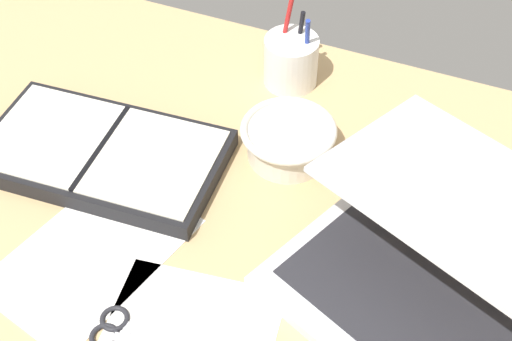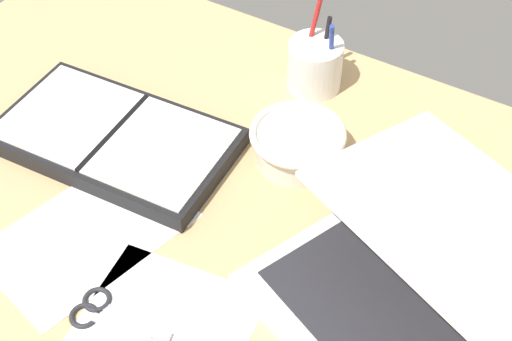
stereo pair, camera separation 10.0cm
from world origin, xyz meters
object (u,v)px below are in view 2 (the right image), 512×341
Objects in this scene: bowl at (297,143)px; scissors at (101,313)px; pen_cup at (315,65)px; laptop at (408,289)px; planner at (115,139)px.

scissors is at bearing -102.23° from bowl.
scissors is (-2.17, -54.96, -4.16)cm from pen_cup.
bowl is 0.93× the size of pen_cup.
pen_cup is at bearing 85.12° from scissors.
bowl is 38.79cm from scissors.
laptop is 51.64cm from planner.
pen_cup reaches higher than planner.
scissors is (17.87, -25.50, -1.26)cm from planner.
laptop is 1.17× the size of planner.
pen_cup is 0.41× the size of planner.
bowl reaches higher than planner.
scissors is at bearing -92.26° from pen_cup.
laptop reaches higher than planner.
pen_cup reaches higher than scissors.
pen_cup reaches higher than laptop.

